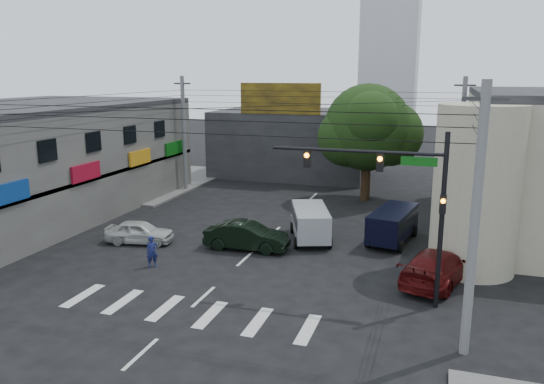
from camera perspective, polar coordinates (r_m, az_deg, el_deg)
The scene contains 17 objects.
ground at distance 25.88m, azimuth -4.53°, elevation -8.62°, with size 160.00×160.00×0.00m, color black.
sidewalk_far_left at distance 49.54m, azimuth -15.93°, elevation 1.32°, with size 16.00×16.00×0.15m, color #514F4C.
building_left at distance 39.75m, azimuth -25.83°, elevation 2.87°, with size 14.00×24.00×7.00m, color #4B4845.
corner_column at distance 26.85m, azimuth 21.13°, elevation 0.24°, with size 4.00×4.00×8.00m, color gray.
building_far at distance 50.47m, azimuth 2.50°, elevation 5.36°, with size 14.00×10.00×6.00m, color #232326.
billboard at distance 45.41m, azimuth 0.87°, elevation 10.01°, with size 7.00×0.30×2.60m, color olive.
street_tree at distance 39.81m, azimuth 10.24°, elevation 6.81°, with size 6.40×6.40×8.70m.
traffic_gantry at distance 21.78m, azimuth 13.58°, elevation 0.26°, with size 7.10×0.35×7.20m.
utility_pole_near_right at distance 18.42m, azimuth 20.97°, elevation -3.22°, with size 0.32×0.32×9.20m, color #59595B.
utility_pole_far_left at distance 43.35m, azimuth -9.45°, elevation 6.14°, with size 0.32×0.32×9.20m, color #59595B.
utility_pole_far_right at distance 38.57m, azimuth 19.61°, elevation 4.80°, with size 0.32×0.32×9.20m, color #59595B.
dark_sedan at distance 28.87m, azimuth -2.73°, elevation -4.75°, with size 4.63×1.78×1.51m, color black.
white_compact at distance 30.84m, azimuth -14.06°, elevation -4.18°, with size 4.03×2.25×1.29m, color #B2B2AE.
maroon_sedan at distance 25.51m, azimuth 17.37°, elevation -7.65°, with size 3.70×5.77×1.55m, color #4A0A0B.
silver_minivan at distance 30.43m, azimuth 4.15°, elevation -3.47°, with size 3.21×4.75×1.89m, color #B1B4B9, non-canonical shape.
navy_van at distance 30.79m, azimuth 12.85°, elevation -3.58°, with size 2.56×4.94×1.88m, color black, non-canonical shape.
traffic_officer at distance 26.91m, azimuth -12.78°, elevation -6.29°, with size 0.68×0.66×1.57m, color #161C4E.
Camera 1 is at (9.33, -22.26, 9.36)m, focal length 35.00 mm.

